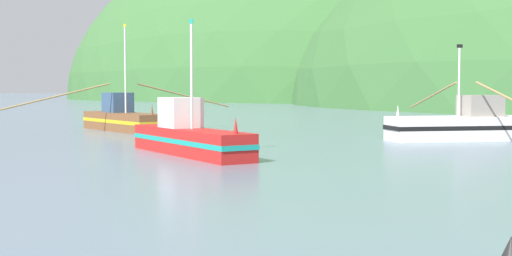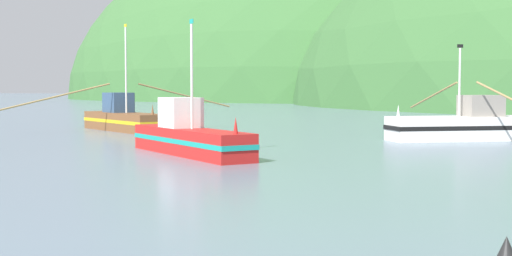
# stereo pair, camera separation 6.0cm
# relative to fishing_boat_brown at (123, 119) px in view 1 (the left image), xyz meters

# --- Properties ---
(hill_far_right) EXTENTS (171.89, 137.51, 99.57)m
(hill_far_right) POSITION_rel_fishing_boat_brown_xyz_m (3.05, 149.44, -0.84)
(hill_far_right) COLOR #386633
(hill_far_right) RESTS_ON ground
(fishing_boat_brown) EXTENTS (11.34, 13.66, 7.49)m
(fishing_boat_brown) POSITION_rel_fishing_boat_brown_xyz_m (0.00, 0.00, 0.00)
(fishing_boat_brown) COLOR brown
(fishing_boat_brown) RESTS_ON ground
(fishing_boat_white) EXTENTS (9.35, 14.09, 5.57)m
(fishing_boat_white) POSITION_rel_fishing_boat_brown_xyz_m (23.32, -2.82, 0.03)
(fishing_boat_white) COLOR white
(fishing_boat_white) RESTS_ON ground
(fishing_boat_red) EXTENTS (8.07, 7.92, 6.17)m
(fishing_boat_red) POSITION_rel_fishing_boat_brown_xyz_m (10.77, -15.38, -0.03)
(fishing_boat_red) COLOR red
(fishing_boat_red) RESTS_ON ground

